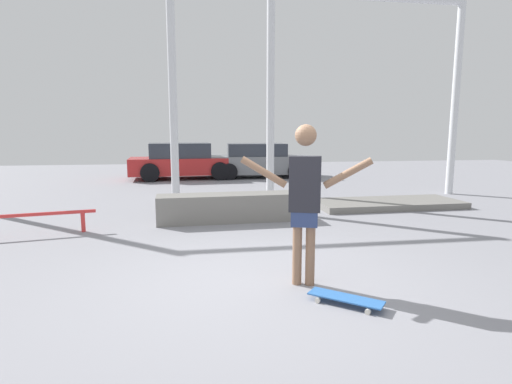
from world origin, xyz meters
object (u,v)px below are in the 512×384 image
at_px(grind_rail, 19,219).
at_px(parked_car_red, 183,161).
at_px(manual_pad, 388,203).
at_px(skateboarder, 305,194).
at_px(skateboard, 346,298).
at_px(grind_box, 226,208).
at_px(parked_car_grey, 259,161).

distance_m(grind_rail, parked_car_red, 8.52).
bearing_deg(parked_car_red, manual_pad, -57.62).
distance_m(skateboarder, skateboard, 1.17).
height_order(grind_box, parked_car_red, parked_car_red).
xyz_separation_m(skateboarder, parked_car_grey, (1.32, 10.92, -0.41)).
distance_m(grind_box, parked_car_red, 7.59).
bearing_deg(parked_car_grey, skateboard, -92.14).
xyz_separation_m(grind_box, parked_car_grey, (1.90, 7.53, 0.36)).
bearing_deg(manual_pad, grind_box, -166.06).
xyz_separation_m(skateboarder, manual_pad, (3.25, 4.35, -0.97)).
relative_size(grind_box, parked_car_grey, 0.65).
xyz_separation_m(skateboard, grind_box, (-0.86, 3.99, 0.20)).
xyz_separation_m(skateboard, parked_car_grey, (1.04, 11.51, 0.56)).
distance_m(skateboard, grind_box, 4.08).
height_order(manual_pad, parked_car_red, parked_car_red).
relative_size(skateboard, manual_pad, 0.21).
relative_size(parked_car_red, parked_car_grey, 1.00).
height_order(grind_box, parked_car_grey, parked_car_grey).
relative_size(manual_pad, parked_car_red, 0.83).
xyz_separation_m(manual_pad, grind_rail, (-7.32, -1.58, 0.23)).
xyz_separation_m(parked_car_red, parked_car_grey, (2.89, 0.01, -0.01)).
xyz_separation_m(skateboarder, skateboard, (0.27, -0.59, -0.97)).
xyz_separation_m(skateboarder, grind_rail, (-4.07, 2.77, -0.73)).
distance_m(skateboard, manual_pad, 5.77).
bearing_deg(grind_rail, skateboard, -37.72).
relative_size(skateboard, parked_car_red, 0.17).
height_order(skateboard, parked_car_grey, parked_car_grey).
relative_size(grind_box, parked_car_red, 0.65).
relative_size(grind_rail, parked_car_red, 0.58).
xyz_separation_m(grind_rail, parked_car_grey, (5.38, 8.15, 0.32)).
bearing_deg(parked_car_red, parked_car_grey, -3.69).
bearing_deg(parked_car_grey, grind_box, -101.15).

